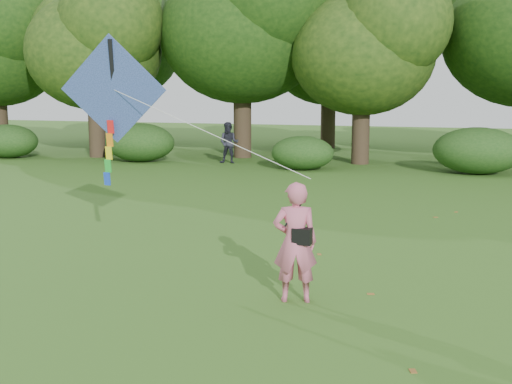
% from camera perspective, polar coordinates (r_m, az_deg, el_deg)
% --- Properties ---
extents(ground, '(100.00, 100.00, 0.00)m').
position_cam_1_polar(ground, '(10.02, 3.41, -10.61)').
color(ground, '#265114').
rests_on(ground, ground).
extents(man_kite_flyer, '(0.81, 0.65, 1.94)m').
position_cam_1_polar(man_kite_flyer, '(10.25, 3.50, -4.48)').
color(man_kite_flyer, '#C25B77').
rests_on(man_kite_flyer, ground).
extents(bystander_left, '(0.98, 0.80, 1.88)m').
position_cam_1_polar(bystander_left, '(29.36, -2.42, 4.39)').
color(bystander_left, '#242430').
rests_on(bystander_left, ground).
extents(crossbody_bag, '(0.43, 0.20, 0.74)m').
position_cam_1_polar(crossbody_bag, '(10.17, 4.10, -3.86)').
color(crossbody_bag, black).
rests_on(crossbody_bag, ground).
extents(flying_kite, '(5.35, 1.86, 2.94)m').
position_cam_1_polar(flying_kite, '(12.90, -12.54, 8.64)').
color(flying_kite, '#255BA0').
rests_on(flying_kite, ground).
extents(tree_line, '(54.70, 15.30, 9.48)m').
position_cam_1_polar(tree_line, '(32.11, 16.92, 12.74)').
color(tree_line, '#3A2D1E').
rests_on(tree_line, ground).
extents(shrub_band, '(39.15, 3.22, 1.88)m').
position_cam_1_polar(shrub_band, '(27.04, 11.19, 3.63)').
color(shrub_band, '#264919').
rests_on(shrub_band, ground).
extents(fallen_leaves, '(6.21, 12.61, 0.01)m').
position_cam_1_polar(fallen_leaves, '(14.09, 20.39, -5.31)').
color(fallen_leaves, brown).
rests_on(fallen_leaves, ground).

